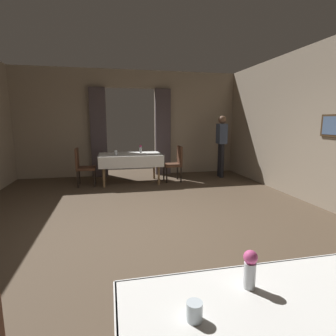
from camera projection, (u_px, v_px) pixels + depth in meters
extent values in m
plane|color=#4C3D2D|center=(155.00, 228.00, 4.00)|extent=(10.08, 10.08, 0.00)
cube|color=#47331E|center=(332.00, 126.00, 4.59)|extent=(0.03, 0.49, 0.38)
cube|color=slate|center=(332.00, 126.00, 4.58)|extent=(0.01, 0.40, 0.31)
cube|color=gray|center=(60.00, 124.00, 7.38)|extent=(2.50, 0.12, 3.00)
cube|color=gray|center=(195.00, 124.00, 8.19)|extent=(2.50, 0.12, 3.00)
cube|color=gray|center=(130.00, 79.00, 7.57)|extent=(1.40, 0.12, 0.50)
cube|color=#4C4247|center=(99.00, 133.00, 7.50)|extent=(0.44, 0.14, 2.49)
cube|color=#4C4247|center=(163.00, 132.00, 7.88)|extent=(0.44, 0.14, 2.49)
cube|color=olive|center=(298.00, 322.00, 1.15)|extent=(1.47, 0.80, 0.03)
cube|color=white|center=(299.00, 318.00, 1.15)|extent=(1.53, 0.86, 0.01)
cube|color=white|center=(247.00, 290.00, 1.59)|extent=(1.53, 0.02, 0.32)
cylinder|color=olive|center=(104.00, 173.00, 6.39)|extent=(0.06, 0.06, 0.71)
cylinder|color=olive|center=(159.00, 171.00, 6.66)|extent=(0.06, 0.06, 0.71)
cylinder|color=olive|center=(104.00, 168.00, 7.09)|extent=(0.06, 0.06, 0.71)
cylinder|color=olive|center=(154.00, 166.00, 7.37)|extent=(0.06, 0.06, 0.71)
cube|color=olive|center=(130.00, 155.00, 6.81)|extent=(1.50, 0.89, 0.03)
cube|color=white|center=(130.00, 154.00, 6.81)|extent=(1.56, 0.95, 0.01)
cube|color=white|center=(132.00, 162.00, 6.37)|extent=(1.56, 0.02, 0.28)
cube|color=white|center=(129.00, 157.00, 7.29)|extent=(1.56, 0.02, 0.28)
cube|color=white|center=(99.00, 160.00, 6.67)|extent=(0.02, 0.95, 0.28)
cube|color=white|center=(160.00, 159.00, 7.00)|extent=(0.02, 0.95, 0.28)
cylinder|color=black|center=(167.00, 175.00, 6.86)|extent=(0.04, 0.04, 0.42)
cylinder|color=black|center=(164.00, 172.00, 7.22)|extent=(0.04, 0.04, 0.42)
cylinder|color=black|center=(181.00, 174.00, 6.94)|extent=(0.04, 0.04, 0.42)
cylinder|color=black|center=(177.00, 172.00, 7.30)|extent=(0.04, 0.04, 0.42)
cube|color=#513323|center=(172.00, 165.00, 7.04)|extent=(0.44, 0.44, 0.06)
cube|color=#513323|center=(180.00, 155.00, 7.04)|extent=(0.05, 0.42, 0.48)
cylinder|color=black|center=(95.00, 175.00, 6.81)|extent=(0.04, 0.04, 0.42)
cylinder|color=black|center=(94.00, 179.00, 6.45)|extent=(0.04, 0.04, 0.42)
cylinder|color=black|center=(79.00, 176.00, 6.73)|extent=(0.04, 0.04, 0.42)
cylinder|color=black|center=(78.00, 179.00, 6.37)|extent=(0.04, 0.04, 0.42)
cube|color=#513323|center=(86.00, 168.00, 6.55)|extent=(0.44, 0.44, 0.06)
cube|color=#513323|center=(77.00, 158.00, 6.46)|extent=(0.05, 0.42, 0.48)
cylinder|color=silver|center=(250.00, 275.00, 1.34)|extent=(0.06, 0.06, 0.14)
sphere|color=#D84C8C|center=(251.00, 257.00, 1.32)|extent=(0.07, 0.07, 0.07)
cylinder|color=silver|center=(194.00, 311.00, 1.12)|extent=(0.07, 0.07, 0.08)
cylinder|color=silver|center=(141.00, 150.00, 7.00)|extent=(0.06, 0.06, 0.15)
sphere|color=#D84C8C|center=(141.00, 146.00, 6.99)|extent=(0.07, 0.07, 0.07)
cylinder|color=silver|center=(116.00, 153.00, 6.56)|extent=(0.08, 0.08, 0.12)
cylinder|color=black|center=(222.00, 161.00, 7.51)|extent=(0.12, 0.12, 0.95)
cylinder|color=black|center=(220.00, 160.00, 7.68)|extent=(0.12, 0.12, 0.95)
cube|color=#3F4C66|center=(222.00, 134.00, 7.46)|extent=(0.25, 0.38, 0.55)
sphere|color=brown|center=(222.00, 120.00, 7.40)|extent=(0.22, 0.22, 0.22)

